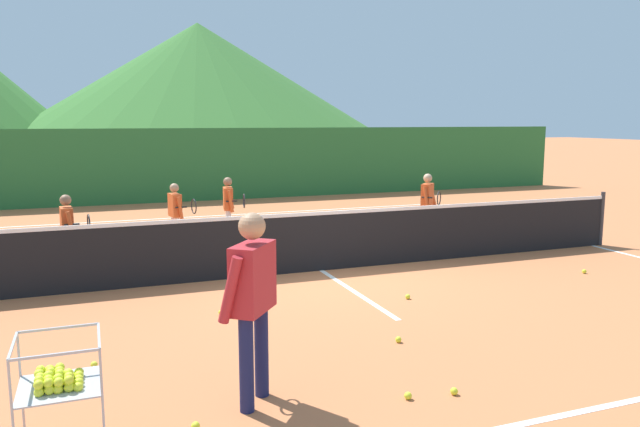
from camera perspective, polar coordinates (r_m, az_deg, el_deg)
name	(u,v)px	position (r m, az deg, el deg)	size (l,w,h in m)	color
ground_plane	(321,271)	(10.01, 0.13, -5.33)	(120.00, 120.00, 0.00)	#C67042
line_baseline_near	(550,418)	(5.64, 20.67, -17.39)	(11.32, 0.08, 0.01)	white
line_baseline_far	(235,215)	(15.99, -7.94, -0.10)	(11.32, 0.08, 0.01)	white
line_sideline_east	(592,245)	(13.09, 24.03, -2.74)	(0.08, 11.68, 0.01)	white
line_service_center	(321,270)	(10.01, 0.13, -5.32)	(0.08, 5.36, 0.01)	white
tennis_net	(321,240)	(9.90, 0.13, -2.53)	(11.78, 0.08, 1.05)	#333338
instructor	(252,291)	(5.24, -6.33, -7.15)	(0.59, 0.81, 1.67)	#191E4C
student_0	(68,226)	(10.44, -22.41, -1.12)	(0.46, 0.59, 1.27)	navy
student_1	(176,209)	(11.91, -13.27, 0.38)	(0.48, 0.57, 1.25)	silver
student_2	(229,203)	(12.45, -8.49, 0.99)	(0.41, 0.66, 1.29)	silver
student_3	(428,199)	(12.96, 10.00, 1.35)	(0.49, 0.69, 1.32)	navy
ball_cart	(58,380)	(4.88, -23.26, -14.10)	(0.58, 0.58, 0.90)	#B7B7BC
tennis_ball_0	(196,426)	(5.22, -11.52, -18.82)	(0.07, 0.07, 0.07)	yellow
tennis_ball_1	(94,365)	(6.62, -20.30, -13.08)	(0.07, 0.07, 0.07)	yellow
tennis_ball_3	(584,271)	(10.69, 23.40, -4.97)	(0.07, 0.07, 0.07)	yellow
tennis_ball_5	(408,297)	(8.54, 8.18, -7.67)	(0.07, 0.07, 0.07)	yellow
tennis_ball_6	(454,391)	(5.81, 12.38, -15.86)	(0.07, 0.07, 0.07)	yellow
tennis_ball_7	(408,396)	(5.66, 8.20, -16.45)	(0.07, 0.07, 0.07)	yellow
tennis_ball_8	(398,340)	(6.94, 7.32, -11.57)	(0.07, 0.07, 0.07)	yellow
tennis_ball_9	(235,315)	(7.75, -7.90, -9.38)	(0.07, 0.07, 0.07)	yellow
tennis_ball_11	(221,312)	(7.89, -9.20, -9.09)	(0.07, 0.07, 0.07)	yellow
windscreen_fence	(211,164)	(18.87, -10.08, 4.53)	(24.91, 0.08, 2.19)	#286B33
hill_1	(199,83)	(72.96, -11.22, 11.87)	(44.08, 44.08, 13.29)	#38702D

